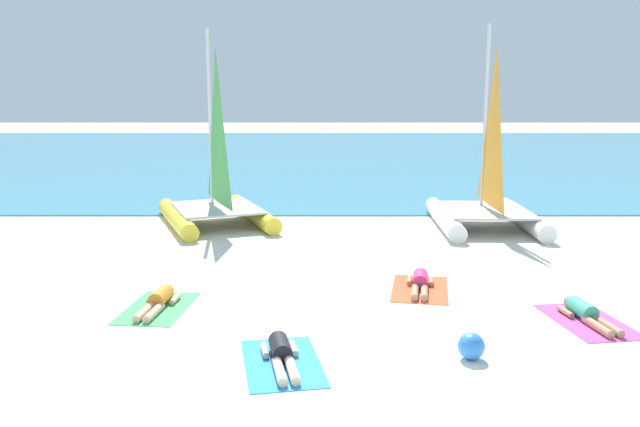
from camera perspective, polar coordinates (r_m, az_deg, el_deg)
The scene contains 13 objects.
ground_plane at distance 20.13m, azimuth 0.06°, elevation -0.58°, with size 120.00×120.00×0.00m, color silver.
ocean_water at distance 40.53m, azimuth 0.14°, elevation 5.18°, with size 120.00×40.00×0.05m, color teal.
sailboat_white at distance 19.45m, azimuth 14.46°, elevation 1.25°, with size 2.92×4.49×5.78m.
sailboat_yellow at distance 19.50m, azimuth -8.82°, elevation 1.46°, with size 4.17×5.08×5.70m.
towel_leftmost at distance 12.50m, azimuth -13.73°, elevation -7.98°, with size 1.10×1.90×0.01m, color #4CB266.
sunbather_leftmost at distance 12.52m, azimuth -13.66°, elevation -7.34°, with size 0.58×1.57×0.30m.
towel_center_left at distance 9.87m, azimuth -3.12°, elevation -12.83°, with size 1.10×1.90×0.01m, color #338CD8.
sunbather_center_left at distance 9.89m, azimuth -3.17°, elevation -12.01°, with size 0.67×1.56×0.30m.
towel_center_right at distance 13.40m, azimuth 8.90°, elevation -6.52°, with size 1.10×1.90×0.01m, color #EA5933.
sunbather_center_right at distance 13.43m, azimuth 8.93°, elevation -5.93°, with size 0.66×1.57×0.30m.
towel_rightmost at distance 12.38m, azimuth 22.47°, elevation -8.69°, with size 1.10×1.90×0.01m, color #D84C99.
sunbather_rightmost at distance 12.39m, azimuth 22.35°, elevation -8.05°, with size 0.64×1.57×0.30m.
beach_ball at distance 10.17m, azimuth 13.24°, elevation -11.19°, with size 0.41×0.41×0.41m, color #337FE5.
Camera 1 is at (0.06, -9.74, 3.95)m, focal length 36.75 mm.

